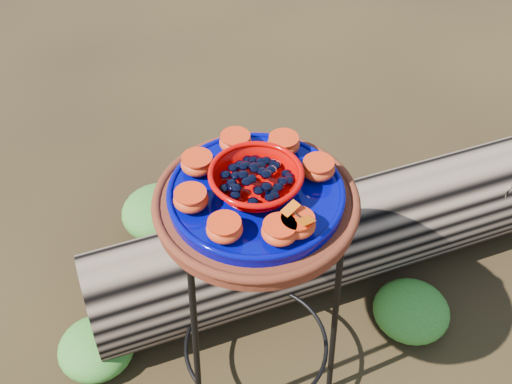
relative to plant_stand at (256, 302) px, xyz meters
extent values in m
plane|color=black|center=(0.00, 0.00, -0.35)|extent=(60.00, 60.00, 0.00)
cylinder|color=brown|center=(0.00, 0.00, 0.37)|extent=(0.45, 0.45, 0.04)
cylinder|color=#030062|center=(0.00, 0.00, 0.40)|extent=(0.38, 0.38, 0.03)
ellipsoid|color=#C53D0F|center=(0.05, -0.13, 0.43)|extent=(0.07, 0.07, 0.04)
ellipsoid|color=#C53D0F|center=(0.14, 0.01, 0.43)|extent=(0.07, 0.07, 0.04)
ellipsoid|color=#C53D0F|center=(0.09, 0.11, 0.43)|extent=(0.07, 0.07, 0.04)
ellipsoid|color=#C53D0F|center=(-0.01, 0.14, 0.43)|extent=(0.07, 0.07, 0.04)
ellipsoid|color=#C53D0F|center=(-0.11, 0.09, 0.43)|extent=(0.07, 0.07, 0.04)
ellipsoid|color=#C53D0F|center=(-0.14, -0.01, 0.43)|extent=(0.07, 0.07, 0.04)
ellipsoid|color=#C53D0F|center=(-0.09, -0.11, 0.43)|extent=(0.07, 0.07, 0.04)
ellipsoid|color=#C53D0F|center=(0.01, -0.14, 0.43)|extent=(0.07, 0.07, 0.04)
ellipsoid|color=#346B24|center=(-0.45, 0.17, -0.29)|extent=(0.23, 0.23, 0.11)
ellipsoid|color=#346B24|center=(0.51, 0.04, -0.29)|extent=(0.24, 0.24, 0.12)
ellipsoid|color=#346B24|center=(-0.18, 0.66, -0.28)|extent=(0.27, 0.27, 0.14)
camera|label=1|loc=(-0.26, -0.94, 1.38)|focal=45.00mm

